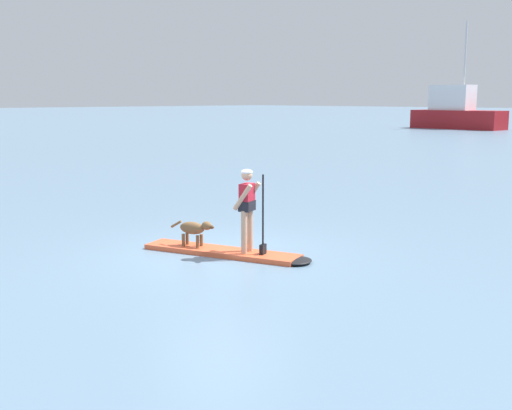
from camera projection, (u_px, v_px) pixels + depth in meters
The scene contains 5 objects.
ground_plane at pixel (221, 254), 12.95m from camera, with size 400.00×400.00×0.00m, color slate.
paddleboard at pixel (231, 253), 12.84m from camera, with size 3.63×1.82×0.10m.
person_paddler at pixel (248, 204), 12.51m from camera, with size 0.67×0.58×1.68m.
dog at pixel (194, 229), 13.15m from camera, with size 1.00×0.43×0.55m.
moored_boat_outer at pixel (456, 112), 65.90m from camera, with size 9.78×3.45×10.88m.
Camera 1 is at (9.43, -8.38, 3.15)m, focal length 44.42 mm.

